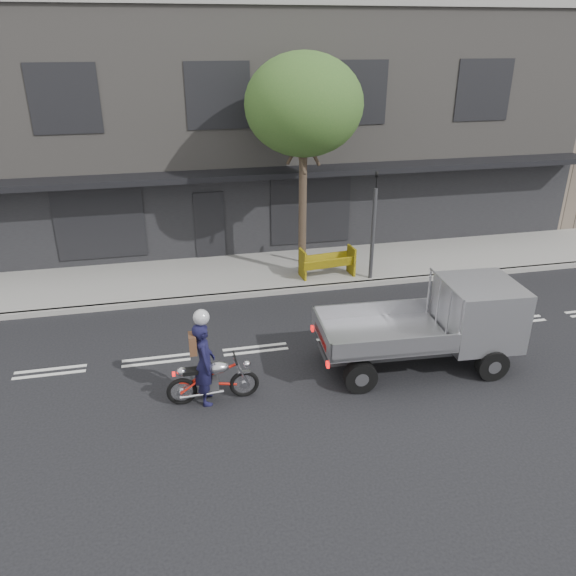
# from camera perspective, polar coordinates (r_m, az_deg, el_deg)

# --- Properties ---
(ground) EXTENTS (80.00, 80.00, 0.00)m
(ground) POSITION_cam_1_polar(r_m,az_deg,el_deg) (13.98, -3.33, -6.25)
(ground) COLOR black
(ground) RESTS_ON ground
(sidewalk) EXTENTS (32.00, 3.20, 0.15)m
(sidewalk) POSITION_cam_1_polar(r_m,az_deg,el_deg) (18.12, -5.73, 1.36)
(sidewalk) COLOR gray
(sidewalk) RESTS_ON ground
(kerb) EXTENTS (32.00, 0.20, 0.15)m
(kerb) POSITION_cam_1_polar(r_m,az_deg,el_deg) (16.67, -5.05, -0.72)
(kerb) COLOR gray
(kerb) RESTS_ON ground
(building_main) EXTENTS (26.00, 10.00, 8.00)m
(building_main) POSITION_cam_1_polar(r_m,az_deg,el_deg) (23.49, -8.22, 16.46)
(building_main) COLOR slate
(building_main) RESTS_ON ground
(street_tree) EXTENTS (3.40, 3.40, 6.74)m
(street_tree) POSITION_cam_1_polar(r_m,az_deg,el_deg) (16.70, 1.61, 18.03)
(street_tree) COLOR #382B21
(street_tree) RESTS_ON ground
(traffic_light_pole) EXTENTS (0.12, 0.12, 3.50)m
(traffic_light_pole) POSITION_cam_1_polar(r_m,az_deg,el_deg) (17.27, 8.64, 5.64)
(traffic_light_pole) COLOR #2D2D30
(traffic_light_pole) RESTS_ON ground
(motorcycle) EXTENTS (1.95, 0.57, 1.00)m
(motorcycle) POSITION_cam_1_polar(r_m,az_deg,el_deg) (12.01, -7.64, -9.15)
(motorcycle) COLOR black
(motorcycle) RESTS_ON ground
(rider) EXTENTS (0.44, 0.67, 1.84)m
(rider) POSITION_cam_1_polar(r_m,az_deg,el_deg) (11.79, -8.48, -7.58)
(rider) COLOR #131232
(rider) RESTS_ON ground
(flatbed_ute) EXTENTS (4.61, 2.09, 2.10)m
(flatbed_ute) POSITION_cam_1_polar(r_m,az_deg,el_deg) (13.49, 17.18, -2.81)
(flatbed_ute) COLOR black
(flatbed_ute) RESTS_ON ground
(construction_barrier) EXTENTS (1.76, 0.87, 0.95)m
(construction_barrier) POSITION_cam_1_polar(r_m,az_deg,el_deg) (17.40, 4.23, 2.39)
(construction_barrier) COLOR yellow
(construction_barrier) RESTS_ON sidewalk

